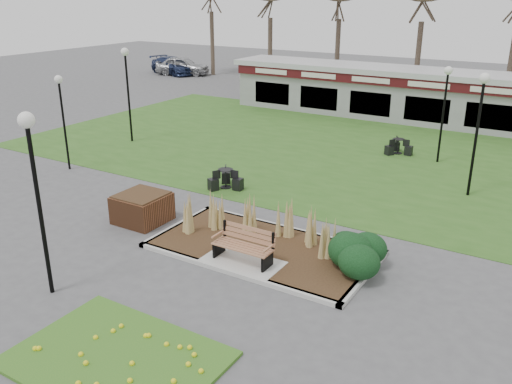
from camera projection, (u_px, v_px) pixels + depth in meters
The scene contains 17 objects.
ground at pixel (240, 268), 14.70m from camera, with size 100.00×100.00×0.00m, color #515154.
lawn at pixel (385, 157), 24.29m from camera, with size 34.00×16.00×0.02m, color #305D1D.
flower_bed at pixel (116, 358), 11.00m from camera, with size 4.20×3.00×0.16m.
planting_bed at pixel (304, 247), 15.03m from camera, with size 6.75×3.40×1.27m.
park_bench at pixel (244, 245), 14.69m from camera, with size 1.70×0.66×0.93m.
brick_planter at pixel (142, 208), 17.48m from camera, with size 1.50×1.50×0.95m.
food_pavilion at pixel (434, 97), 30.14m from camera, with size 24.60×3.40×2.90m.
lamp_post_near_left at pixel (33, 165), 12.35m from camera, with size 0.38×0.38×4.56m.
lamp_post_mid_left at pixel (61, 102), 21.76m from camera, with size 0.32×0.32×3.90m.
lamp_post_mid_right at pixel (480, 108), 18.71m from camera, with size 0.37×0.37×4.44m.
lamp_post_far_right at pixel (446, 94), 22.59m from camera, with size 0.34×0.34×4.12m.
lamp_post_far_left at pixel (127, 74), 25.76m from camera, with size 0.38×0.38×4.52m.
bistro_set_a at pixel (226, 181), 20.49m from camera, with size 1.23×1.37×0.73m.
bistro_set_c at pixel (398, 149), 24.77m from camera, with size 1.14×1.29×0.69m.
car_silver at pixel (183, 66), 47.46m from camera, with size 1.88×4.67×1.59m, color #A7A8AC.
car_black at pixel (348, 82), 39.94m from camera, with size 1.44×4.14×1.36m, color black.
car_blue at pixel (173, 66), 48.02m from camera, with size 2.07×5.08×1.47m, color navy.
Camera 1 is at (7.17, -10.90, 7.09)m, focal length 38.00 mm.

